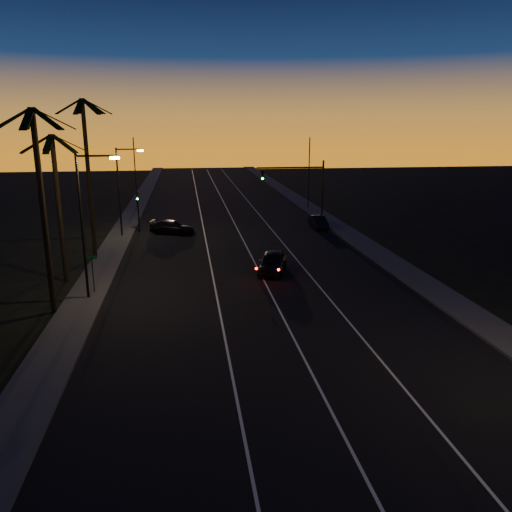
{
  "coord_description": "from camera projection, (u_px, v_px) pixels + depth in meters",
  "views": [
    {
      "loc": [
        -4.74,
        -10.72,
        10.7
      ],
      "look_at": [
        -0.38,
        20.01,
        2.42
      ],
      "focal_mm": 35.0,
      "sensor_mm": 36.0,
      "label": 1
    }
  ],
  "objects": [
    {
      "name": "cross_car",
      "position": [
        172.0,
        227.0,
        49.62
      ],
      "size": [
        4.94,
        3.5,
        1.33
      ],
      "color": "black",
      "rests_on": "road"
    },
    {
      "name": "lane_stripe_mid",
      "position": [
        250.0,
        253.0,
        42.42
      ],
      "size": [
        0.12,
        160.0,
        0.01
      ],
      "primitive_type": "cube",
      "color": "silver",
      "rests_on": "road"
    },
    {
      "name": "far_pole_right",
      "position": [
        309.0,
        173.0,
        63.74
      ],
      "size": [
        0.14,
        0.14,
        9.0
      ],
      "primitive_type": "cylinder",
      "color": "black",
      "rests_on": "ground"
    },
    {
      "name": "palm_near",
      "position": [
        41.0,
        192.0,
        27.35
      ],
      "size": [
        4.25,
        4.16,
        11.53
      ],
      "color": "black",
      "rests_on": "ground"
    },
    {
      "name": "lane_stripe_left",
      "position": [
        209.0,
        254.0,
        41.95
      ],
      "size": [
        0.12,
        160.0,
        0.01
      ],
      "primitive_type": "cube",
      "color": "silver",
      "rests_on": "road"
    },
    {
      "name": "palm_mid",
      "position": [
        57.0,
        192.0,
        33.22
      ],
      "size": [
        4.25,
        4.16,
        10.03
      ],
      "color": "black",
      "rests_on": "ground"
    },
    {
      "name": "sidewalk_right",
      "position": [
        370.0,
        248.0,
        43.86
      ],
      "size": [
        2.4,
        170.0,
        0.16
      ],
      "primitive_type": "cube",
      "color": "#3A3A37",
      "rests_on": "ground"
    },
    {
      "name": "far_pole_left",
      "position": [
        135.0,
        173.0,
        63.62
      ],
      "size": [
        0.14,
        0.14,
        9.0
      ],
      "primitive_type": "cylinder",
      "color": "black",
      "rests_on": "ground"
    },
    {
      "name": "sidewalk_left",
      "position": [
        108.0,
        257.0,
        40.82
      ],
      "size": [
        2.4,
        170.0,
        0.16
      ],
      "primitive_type": "cube",
      "color": "#3A3A37",
      "rests_on": "ground"
    },
    {
      "name": "palm_far",
      "position": [
        88.0,
        164.0,
        38.74
      ],
      "size": [
        4.25,
        4.16,
        12.53
      ],
      "color": "black",
      "rests_on": "ground"
    },
    {
      "name": "signal_mast",
      "position": [
        301.0,
        182.0,
        51.65
      ],
      "size": [
        7.1,
        0.41,
        7.0
      ],
      "color": "black",
      "rests_on": "ground"
    },
    {
      "name": "streetlight_left_near",
      "position": [
        86.0,
        216.0,
        29.97
      ],
      "size": [
        2.55,
        0.26,
        9.0
      ],
      "color": "black",
      "rests_on": "ground"
    },
    {
      "name": "streetlight_left_far",
      "position": [
        122.0,
        185.0,
        47.26
      ],
      "size": [
        2.55,
        0.26,
        8.5
      ],
      "color": "black",
      "rests_on": "ground"
    },
    {
      "name": "lead_car",
      "position": [
        272.0,
        262.0,
        36.79
      ],
      "size": [
        3.16,
        5.3,
        1.53
      ],
      "color": "black",
      "rests_on": "road"
    },
    {
      "name": "street_sign",
      "position": [
        93.0,
        269.0,
        31.86
      ],
      "size": [
        0.7,
        0.06,
        2.6
      ],
      "color": "black",
      "rests_on": "ground"
    },
    {
      "name": "lane_stripe_right",
      "position": [
        290.0,
        252.0,
        42.9
      ],
      "size": [
        0.12,
        160.0,
        0.01
      ],
      "primitive_type": "cube",
      "color": "silver",
      "rests_on": "road"
    },
    {
      "name": "road",
      "position": [
        244.0,
        253.0,
        42.36
      ],
      "size": [
        20.0,
        170.0,
        0.01
      ],
      "primitive_type": "cube",
      "color": "black",
      "rests_on": "ground"
    },
    {
      "name": "signal_post",
      "position": [
        138.0,
        204.0,
        49.88
      ],
      "size": [
        0.28,
        0.37,
        4.2
      ],
      "color": "black",
      "rests_on": "ground"
    },
    {
      "name": "right_car",
      "position": [
        318.0,
        222.0,
        52.39
      ],
      "size": [
        1.41,
        3.92,
        1.29
      ],
      "color": "black",
      "rests_on": "road"
    }
  ]
}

